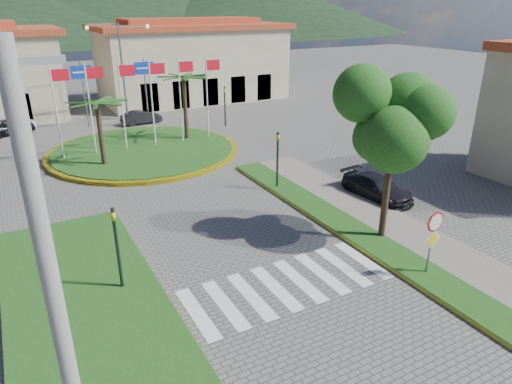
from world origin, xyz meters
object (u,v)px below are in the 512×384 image
deciduous_tree (395,120)px  roundabout_island (144,150)px  car_side_right (377,187)px  car_dark_a (8,127)px  car_dark_b (141,117)px  stop_sign (433,233)px  white_van (10,124)px  utility_pole (55,300)px

deciduous_tree → roundabout_island: bearing=107.9°
car_side_right → car_dark_a: bearing=119.0°
car_dark_a → car_dark_b: 10.01m
stop_sign → white_van: size_ratio=0.67×
car_dark_b → car_dark_a: bearing=76.8°
stop_sign → roundabout_island: bearing=103.7°
stop_sign → car_side_right: size_ratio=0.65×
deciduous_tree → utility_pole: utility_pole is taller
deciduous_tree → utility_pole: 13.94m
car_dark_b → roundabout_island: bearing=160.6°
utility_pole → car_dark_b: bearing=72.2°
roundabout_island → utility_pole: size_ratio=1.41×
white_van → car_dark_b: bearing=-98.9°
white_van → car_dark_a: size_ratio=1.06×
deciduous_tree → car_dark_a: deciduous_tree is taller
utility_pole → white_van: (-0.14, 32.73, -3.95)m
car_dark_a → utility_pole: bearing=159.9°
car_dark_b → stop_sign: bearing=-178.9°
car_side_right → roundabout_island: bearing=115.7°
stop_sign → deciduous_tree: size_ratio=0.39×
car_side_right → white_van: bearing=117.4°
roundabout_island → car_dark_a: 12.29m
white_van → car_dark_b: car_dark_b is taller
deciduous_tree → car_dark_a: size_ratio=1.83×
car_dark_a → car_side_right: bearing=-165.5°
roundabout_island → deciduous_tree: bearing=-72.1°
stop_sign → utility_pole: (-12.40, -1.96, 2.71)m
deciduous_tree → car_side_right: (2.89, 3.46, -4.58)m
deciduous_tree → car_dark_b: bearing=97.7°
white_van → car_dark_a: (-0.14, -1.23, 0.09)m
stop_sign → car_dark_a: (-12.68, 29.54, -1.16)m
roundabout_island → deciduous_tree: deciduous_tree is taller
stop_sign → utility_pole: utility_pole is taller
white_van → car_side_right: 29.09m
roundabout_island → car_dark_a: (-7.79, 9.50, 0.46)m
roundabout_island → car_dark_b: size_ratio=3.77×
roundabout_island → stop_sign: roundabout_island is taller
roundabout_island → car_dark_b: 8.28m
stop_sign → car_dark_a: stop_sign is taller
white_van → car_dark_a: car_dark_a is taller
roundabout_island → car_dark_a: bearing=129.3°
utility_pole → car_dark_a: 31.74m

